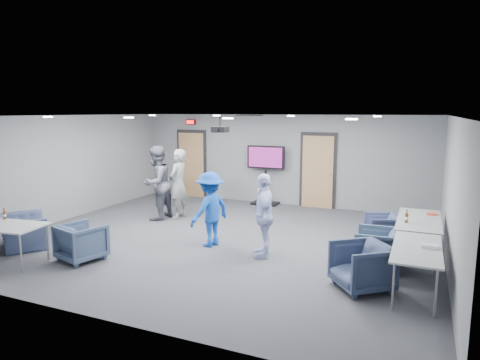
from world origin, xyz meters
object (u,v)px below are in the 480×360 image
at_px(table_right_b, 417,251).
at_px(chair_front_b, 22,232).
at_px(chair_front_a, 82,242).
at_px(tv_stand, 266,171).
at_px(projector, 220,129).
at_px(chair_right_b, 378,249).
at_px(person_c, 264,215).
at_px(bottle_front, 5,215).
at_px(person_a, 178,184).
at_px(bottle_right, 407,218).
at_px(chair_right_a, 382,229).
at_px(person_d, 210,209).
at_px(table_right_a, 419,221).
at_px(chair_right_c, 362,266).
at_px(person_b, 157,183).

bearing_deg(table_right_b, chair_front_b, 96.19).
xyz_separation_m(chair_front_a, tv_stand, (1.50, 6.03, 0.66)).
bearing_deg(projector, chair_right_b, -11.41).
bearing_deg(table_right_b, chair_right_b, 36.72).
xyz_separation_m(person_c, bottle_front, (-4.63, -1.95, -0.01)).
xyz_separation_m(person_a, bottle_right, (5.65, -1.11, -0.09)).
bearing_deg(bottle_right, projector, 177.87).
xyz_separation_m(chair_front_a, bottle_right, (5.62, 2.43, 0.47)).
xyz_separation_m(chair_right_a, bottle_right, (0.49, -0.94, 0.51)).
bearing_deg(person_a, person_d, 45.01).
bearing_deg(bottle_front, chair_front_a, 13.73).
bearing_deg(chair_right_a, tv_stand, -145.16).
bearing_deg(chair_right_a, bottle_front, -79.64).
height_order(table_right_b, projector, projector).
distance_m(table_right_a, bottle_right, 0.46).
xyz_separation_m(chair_right_b, table_right_a, (0.65, 1.03, 0.33)).
bearing_deg(person_a, bottle_right, 77.83).
height_order(chair_right_a, table_right_b, table_right_b).
bearing_deg(chair_right_c, table_right_a, 121.04).
relative_size(chair_right_c, bottle_right, 3.29).
xyz_separation_m(chair_right_a, bottle_front, (-6.68, -3.75, 0.50)).
distance_m(table_right_b, projector, 4.81).
xyz_separation_m(chair_right_c, tv_stand, (-3.55, 5.31, 0.64)).
height_order(person_d, bottle_right, person_d).
bearing_deg(chair_right_c, table_right_b, 65.52).
distance_m(person_d, table_right_a, 4.15).
bearing_deg(chair_right_c, chair_front_b, -123.12).
relative_size(chair_right_a, chair_front_a, 0.89).
height_order(tv_stand, projector, projector).
relative_size(chair_right_c, tv_stand, 0.46).
distance_m(person_b, chair_front_a, 3.28).
relative_size(person_a, table_right_a, 0.96).
bearing_deg(person_c, chair_right_c, 44.72).
height_order(chair_right_c, bottle_right, bottle_right).
distance_m(chair_right_b, bottle_front, 7.09).
distance_m(person_a, person_b, 0.56).
height_order(person_b, projector, projector).
xyz_separation_m(person_d, bottle_right, (3.80, 0.67, 0.04)).
xyz_separation_m(chair_right_a, chair_right_c, (-0.08, -2.65, 0.06)).
relative_size(table_right_b, bottle_front, 7.60).
xyz_separation_m(person_c, table_right_b, (2.75, -0.66, -0.14)).
bearing_deg(bottle_right, chair_front_a, -156.59).
relative_size(chair_right_a, bottle_front, 3.08).
bearing_deg(person_c, chair_right_b, 74.00).
bearing_deg(bottle_front, projector, 42.64).
height_order(chair_right_c, bottle_front, bottle_front).
distance_m(table_right_a, tv_stand, 5.41).
relative_size(table_right_a, projector, 5.39).
xyz_separation_m(tv_stand, projector, (0.17, -3.45, 1.40)).
height_order(chair_front_a, chair_front_b, chair_front_a).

